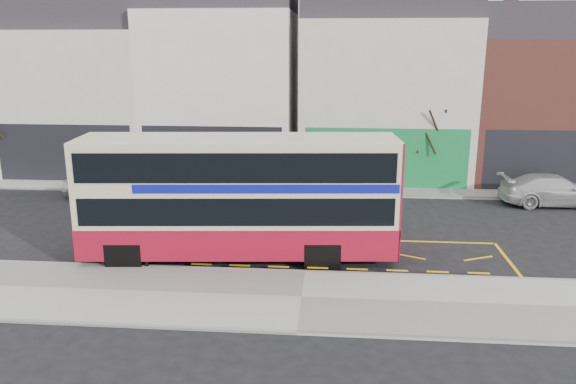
# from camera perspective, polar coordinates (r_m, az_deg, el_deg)

# --- Properties ---
(ground) EXTENTS (120.00, 120.00, 0.00)m
(ground) POSITION_cam_1_polar(r_m,az_deg,el_deg) (18.87, 1.81, -7.99)
(ground) COLOR black
(ground) RESTS_ON ground
(pavement) EXTENTS (40.00, 4.00, 0.15)m
(pavement) POSITION_cam_1_polar(r_m,az_deg,el_deg) (16.74, 1.38, -10.79)
(pavement) COLOR #A7A59E
(pavement) RESTS_ON ground
(kerb) EXTENTS (40.00, 0.15, 0.15)m
(kerb) POSITION_cam_1_polar(r_m,az_deg,el_deg) (18.50, 1.75, -8.22)
(kerb) COLOR gray
(kerb) RESTS_ON ground
(far_pavement) EXTENTS (50.00, 3.00, 0.15)m
(far_pavement) POSITION_cam_1_polar(r_m,az_deg,el_deg) (29.30, 2.95, 0.50)
(far_pavement) COLOR #A7A59E
(far_pavement) RESTS_ON ground
(road_markings) EXTENTS (14.00, 3.40, 0.01)m
(road_markings) POSITION_cam_1_polar(r_m,az_deg,el_deg) (20.35, 2.05, -6.23)
(road_markings) COLOR #FFAC0D
(road_markings) RESTS_ON ground
(terrace_far_left) EXTENTS (8.00, 8.01, 10.80)m
(terrace_far_left) POSITION_cam_1_polar(r_m,az_deg,el_deg) (35.49, -19.40, 9.98)
(terrace_far_left) COLOR beige
(terrace_far_left) RESTS_ON ground
(terrace_left) EXTENTS (8.00, 8.01, 11.80)m
(terrace_left) POSITION_cam_1_polar(r_m,az_deg,el_deg) (33.04, -6.45, 11.28)
(terrace_left) COLOR silver
(terrace_left) RESTS_ON ground
(terrace_green_shop) EXTENTS (9.00, 8.01, 11.30)m
(terrace_green_shop) POSITION_cam_1_polar(r_m,az_deg,el_deg) (32.55, 9.59, 10.67)
(terrace_green_shop) COLOR beige
(terrace_green_shop) RESTS_ON ground
(terrace_right) EXTENTS (9.00, 8.01, 10.30)m
(terrace_right) POSITION_cam_1_polar(r_m,az_deg,el_deg) (34.50, 24.81, 8.93)
(terrace_right) COLOR brown
(terrace_right) RESTS_ON ground
(double_decker_bus) EXTENTS (10.91, 3.37, 4.29)m
(double_decker_bus) POSITION_cam_1_polar(r_m,az_deg,el_deg) (19.31, -4.88, -0.41)
(double_decker_bus) COLOR beige
(double_decker_bus) RESTS_ON ground
(bus_stop_post) EXTENTS (0.68, 0.14, 2.70)m
(bus_stop_post) POSITION_cam_1_polar(r_m,az_deg,el_deg) (18.87, -14.24, -2.66)
(bus_stop_post) COLOR black
(bus_stop_post) RESTS_ON pavement
(car_silver) EXTENTS (3.81, 1.91, 1.25)m
(car_silver) POSITION_cam_1_polar(r_m,az_deg,el_deg) (28.78, -18.41, 0.61)
(car_silver) COLOR silver
(car_silver) RESTS_ON ground
(car_grey) EXTENTS (3.97, 2.12, 1.24)m
(car_grey) POSITION_cam_1_polar(r_m,az_deg,el_deg) (26.97, 2.97, 0.44)
(car_grey) COLOR #42464A
(car_grey) RESTS_ON ground
(car_white) EXTENTS (4.98, 2.19, 1.42)m
(car_white) POSITION_cam_1_polar(r_m,az_deg,el_deg) (28.93, 25.43, 0.17)
(car_white) COLOR silver
(car_white) RESTS_ON ground
(street_tree_right) EXTENTS (2.47, 2.47, 5.33)m
(street_tree_right) POSITION_cam_1_polar(r_m,az_deg,el_deg) (29.60, 14.28, 7.23)
(street_tree_right) COLOR black
(street_tree_right) RESTS_ON ground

